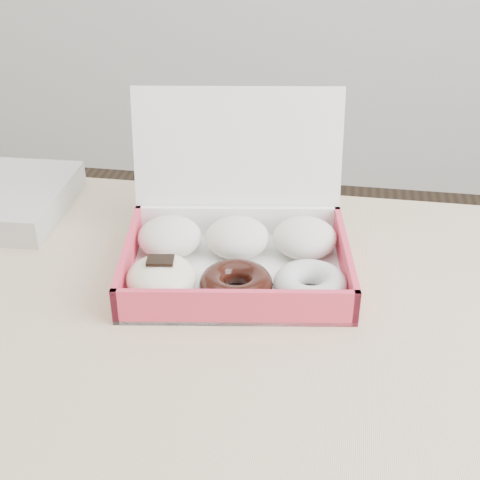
# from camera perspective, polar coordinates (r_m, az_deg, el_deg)

# --- Properties ---
(table) EXTENTS (1.20, 0.80, 0.75)m
(table) POSITION_cam_1_polar(r_m,az_deg,el_deg) (0.84, -3.17, -12.54)
(table) COLOR tan
(table) RESTS_ON ground
(donut_box) EXTENTS (0.33, 0.30, 0.22)m
(donut_box) POSITION_cam_1_polar(r_m,az_deg,el_deg) (0.89, -0.48, -0.65)
(donut_box) COLOR white
(donut_box) RESTS_ON table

